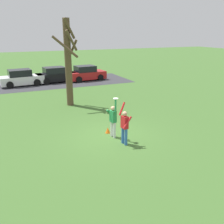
# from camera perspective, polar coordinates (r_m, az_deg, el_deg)

# --- Properties ---
(ground_plane) EXTENTS (120.00, 120.00, 0.00)m
(ground_plane) POSITION_cam_1_polar(r_m,az_deg,el_deg) (12.91, 0.01, -5.57)
(ground_plane) COLOR #426B2D
(person_catcher) EXTENTS (0.49, 0.57, 2.08)m
(person_catcher) POSITION_cam_1_polar(r_m,az_deg,el_deg) (12.46, 0.24, -1.60)
(person_catcher) COLOR silver
(person_catcher) RESTS_ON ground_plane
(person_defender) EXTENTS (0.50, 0.59, 2.04)m
(person_defender) POSITION_cam_1_polar(r_m,az_deg,el_deg) (11.69, 2.90, -2.99)
(person_defender) COLOR #3366B7
(person_defender) RESTS_ON ground_plane
(frisbee_disc) EXTENTS (0.25, 0.25, 0.02)m
(frisbee_disc) POSITION_cam_1_polar(r_m,az_deg,el_deg) (11.95, 0.83, 3.11)
(frisbee_disc) COLOR white
(frisbee_disc) RESTS_ON person_catcher
(parked_car_white) EXTENTS (4.24, 2.32, 1.59)m
(parked_car_white) POSITION_cam_1_polar(r_m,az_deg,el_deg) (26.49, -20.11, 7.32)
(parked_car_white) COLOR white
(parked_car_white) RESTS_ON ground_plane
(parked_car_black) EXTENTS (4.24, 2.32, 1.59)m
(parked_car_black) POSITION_cam_1_polar(r_m,az_deg,el_deg) (27.29, -12.85, 8.25)
(parked_car_black) COLOR black
(parked_car_black) RESTS_ON ground_plane
(parked_car_red) EXTENTS (4.24, 2.32, 1.59)m
(parked_car_red) POSITION_cam_1_polar(r_m,az_deg,el_deg) (27.83, -5.95, 8.78)
(parked_car_red) COLOR red
(parked_car_red) RESTS_ON ground_plane
(parking_strip) EXTENTS (15.85, 6.40, 0.01)m
(parking_strip) POSITION_cam_1_polar(r_m,az_deg,el_deg) (27.08, -12.91, 6.61)
(parking_strip) COLOR #38383D
(parking_strip) RESTS_ON ground_plane
(bare_tree_tall) EXTENTS (1.92, 1.94, 6.05)m
(bare_tree_tall) POSITION_cam_1_polar(r_m,az_deg,el_deg) (17.93, -10.00, 11.45)
(bare_tree_tall) COLOR brown
(bare_tree_tall) RESTS_ON ground_plane
(field_cone_orange) EXTENTS (0.26, 0.26, 0.32)m
(field_cone_orange) POSITION_cam_1_polar(r_m,az_deg,el_deg) (13.25, -0.99, -4.18)
(field_cone_orange) COLOR orange
(field_cone_orange) RESTS_ON ground_plane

